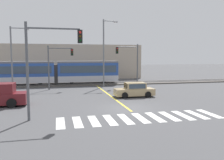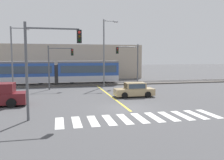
# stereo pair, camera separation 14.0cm
# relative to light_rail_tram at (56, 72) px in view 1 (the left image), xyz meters

# --- Properties ---
(ground_plane) EXTENTS (200.00, 200.00, 0.00)m
(ground_plane) POSITION_rel_light_rail_tram_xyz_m (5.81, -17.53, -2.05)
(ground_plane) COLOR #474749
(track_bed) EXTENTS (120.00, 4.00, 0.18)m
(track_bed) POSITION_rel_light_rail_tram_xyz_m (5.81, 0.01, -1.96)
(track_bed) COLOR #56514C
(track_bed) RESTS_ON ground
(rail_near) EXTENTS (120.00, 0.08, 0.10)m
(rail_near) POSITION_rel_light_rail_tram_xyz_m (5.81, -0.71, -1.82)
(rail_near) COLOR #939399
(rail_near) RESTS_ON track_bed
(rail_far) EXTENTS (120.00, 0.08, 0.10)m
(rail_far) POSITION_rel_light_rail_tram_xyz_m (5.81, 0.73, -1.82)
(rail_far) COLOR #939399
(rail_far) RESTS_ON track_bed
(light_rail_tram) EXTENTS (18.50, 2.64, 3.43)m
(light_rail_tram) POSITION_rel_light_rail_tram_xyz_m (0.00, 0.00, 0.00)
(light_rail_tram) COLOR #B7BAC1
(light_rail_tram) RESTS_ON track_bed
(crosswalk_stripe_0) EXTENTS (0.57, 2.80, 0.01)m
(crosswalk_stripe_0) POSITION_rel_light_rail_tram_xyz_m (0.31, -20.71, -2.04)
(crosswalk_stripe_0) COLOR silver
(crosswalk_stripe_0) RESTS_ON ground
(crosswalk_stripe_1) EXTENTS (0.57, 2.80, 0.01)m
(crosswalk_stripe_1) POSITION_rel_light_rail_tram_xyz_m (1.41, -20.70, -2.04)
(crosswalk_stripe_1) COLOR silver
(crosswalk_stripe_1) RESTS_ON ground
(crosswalk_stripe_2) EXTENTS (0.57, 2.80, 0.01)m
(crosswalk_stripe_2) POSITION_rel_light_rail_tram_xyz_m (2.51, -20.70, -2.04)
(crosswalk_stripe_2) COLOR silver
(crosswalk_stripe_2) RESTS_ON ground
(crosswalk_stripe_3) EXTENTS (0.57, 2.80, 0.01)m
(crosswalk_stripe_3) POSITION_rel_light_rail_tram_xyz_m (3.61, -20.70, -2.04)
(crosswalk_stripe_3) COLOR silver
(crosswalk_stripe_3) RESTS_ON ground
(crosswalk_stripe_4) EXTENTS (0.57, 2.80, 0.01)m
(crosswalk_stripe_4) POSITION_rel_light_rail_tram_xyz_m (4.71, -20.69, -2.04)
(crosswalk_stripe_4) COLOR silver
(crosswalk_stripe_4) RESTS_ON ground
(crosswalk_stripe_5) EXTENTS (0.57, 2.80, 0.01)m
(crosswalk_stripe_5) POSITION_rel_light_rail_tram_xyz_m (5.81, -20.69, -2.04)
(crosswalk_stripe_5) COLOR silver
(crosswalk_stripe_5) RESTS_ON ground
(crosswalk_stripe_6) EXTENTS (0.57, 2.80, 0.01)m
(crosswalk_stripe_6) POSITION_rel_light_rail_tram_xyz_m (6.91, -20.68, -2.04)
(crosswalk_stripe_6) COLOR silver
(crosswalk_stripe_6) RESTS_ON ground
(crosswalk_stripe_7) EXTENTS (0.57, 2.80, 0.01)m
(crosswalk_stripe_7) POSITION_rel_light_rail_tram_xyz_m (8.01, -20.68, -2.04)
(crosswalk_stripe_7) COLOR silver
(crosswalk_stripe_7) RESTS_ON ground
(crosswalk_stripe_8) EXTENTS (0.57, 2.80, 0.01)m
(crosswalk_stripe_8) POSITION_rel_light_rail_tram_xyz_m (9.11, -20.68, -2.04)
(crosswalk_stripe_8) COLOR silver
(crosswalk_stripe_8) RESTS_ON ground
(crosswalk_stripe_9) EXTENTS (0.57, 2.80, 0.01)m
(crosswalk_stripe_9) POSITION_rel_light_rail_tram_xyz_m (10.21, -20.67, -2.04)
(crosswalk_stripe_9) COLOR silver
(crosswalk_stripe_9) RESTS_ON ground
(crosswalk_stripe_10) EXTENTS (0.57, 2.80, 0.01)m
(crosswalk_stripe_10) POSITION_rel_light_rail_tram_xyz_m (11.31, -20.67, -2.04)
(crosswalk_stripe_10) COLOR silver
(crosswalk_stripe_10) RESTS_ON ground
(lane_centre_line) EXTENTS (0.20, 16.69, 0.01)m
(lane_centre_line) POSITION_rel_light_rail_tram_xyz_m (5.81, -10.34, -2.05)
(lane_centre_line) COLOR gold
(lane_centre_line) RESTS_ON ground
(sedan_crossing) EXTENTS (4.23, 1.97, 1.52)m
(sedan_crossing) POSITION_rel_light_rail_tram_xyz_m (8.21, -12.10, -1.35)
(sedan_crossing) COLOR tan
(sedan_crossing) RESTS_ON ground
(traffic_light_far_right) EXTENTS (3.25, 0.38, 6.03)m
(traffic_light_far_right) POSITION_rel_light_rail_tram_xyz_m (10.26, -4.06, 1.92)
(traffic_light_far_right) COLOR #515459
(traffic_light_far_right) RESTS_ON ground
(traffic_light_far_left) EXTENTS (3.25, 0.38, 5.69)m
(traffic_light_far_left) POSITION_rel_light_rail_tram_xyz_m (0.22, -4.56, 1.74)
(traffic_light_far_left) COLOR #515459
(traffic_light_far_left) RESTS_ON ground
(traffic_light_near_left) EXTENTS (3.75, 0.38, 6.56)m
(traffic_light_near_left) POSITION_rel_light_rail_tram_xyz_m (-0.54, -19.61, 2.28)
(traffic_light_near_left) COLOR #515459
(traffic_light_near_left) RESTS_ON ground
(street_lamp_west) EXTENTS (2.36, 0.28, 8.12)m
(street_lamp_west) POSITION_rel_light_rail_tram_xyz_m (-5.27, -3.39, 2.60)
(street_lamp_west) COLOR slate
(street_lamp_west) RESTS_ON ground
(street_lamp_centre) EXTENTS (2.12, 0.28, 9.44)m
(street_lamp_centre) POSITION_rel_light_rail_tram_xyz_m (6.78, -3.17, 3.25)
(street_lamp_centre) COLOR slate
(street_lamp_centre) RESTS_ON ground
(building_backdrop_far) EXTENTS (27.53, 6.00, 6.54)m
(building_backdrop_far) POSITION_rel_light_rail_tram_xyz_m (2.57, 11.11, 1.22)
(building_backdrop_far) COLOR tan
(building_backdrop_far) RESTS_ON ground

